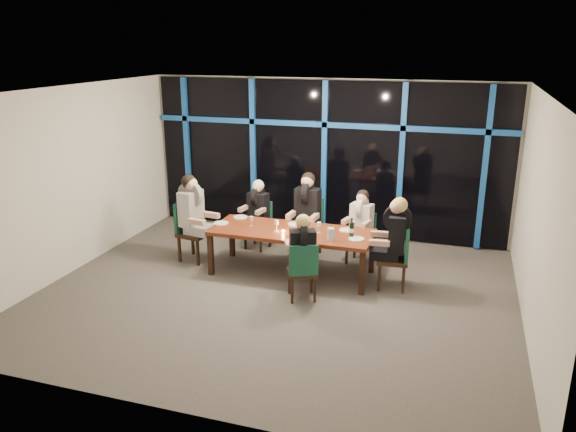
{
  "coord_description": "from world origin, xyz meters",
  "views": [
    {
      "loc": [
        2.53,
        -7.35,
        3.68
      ],
      "look_at": [
        0.0,
        0.6,
        1.05
      ],
      "focal_mm": 35.0,
      "sensor_mm": 36.0,
      "label": 1
    }
  ],
  "objects_px": {
    "diner_near_mid": "(302,244)",
    "diner_far_mid": "(307,203)",
    "chair_end_right": "(399,254)",
    "diner_far_left": "(257,205)",
    "chair_near_mid": "(303,269)",
    "diner_end_left": "(193,205)",
    "dining_table": "(292,234)",
    "chair_far_right": "(362,235)",
    "chair_far_mid": "(308,223)",
    "chair_far_left": "(260,222)",
    "water_pitcher": "(331,234)",
    "diner_far_right": "(361,216)",
    "chair_end_left": "(190,228)",
    "wine_bottle": "(352,230)",
    "diner_end_right": "(394,230)"
  },
  "relations": [
    {
      "from": "diner_far_left",
      "to": "diner_end_left",
      "type": "bearing_deg",
      "value": -123.35
    },
    {
      "from": "chair_end_left",
      "to": "diner_end_right",
      "type": "xyz_separation_m",
      "value": [
        3.5,
        -0.12,
        0.36
      ]
    },
    {
      "from": "chair_far_right",
      "to": "chair_end_right",
      "type": "height_order",
      "value": "chair_end_right"
    },
    {
      "from": "dining_table",
      "to": "diner_far_mid",
      "type": "bearing_deg",
      "value": 89.41
    },
    {
      "from": "chair_end_left",
      "to": "wine_bottle",
      "type": "xyz_separation_m",
      "value": [
        2.85,
        -0.11,
        0.29
      ]
    },
    {
      "from": "chair_end_left",
      "to": "water_pitcher",
      "type": "height_order",
      "value": "chair_end_left"
    },
    {
      "from": "diner_near_mid",
      "to": "diner_far_right",
      "type": "bearing_deg",
      "value": -132.7
    },
    {
      "from": "dining_table",
      "to": "diner_end_right",
      "type": "bearing_deg",
      "value": -1.61
    },
    {
      "from": "chair_end_left",
      "to": "diner_far_left",
      "type": "bearing_deg",
      "value": -37.85
    },
    {
      "from": "chair_far_right",
      "to": "diner_far_left",
      "type": "distance_m",
      "value": 1.96
    },
    {
      "from": "diner_near_mid",
      "to": "wine_bottle",
      "type": "distance_m",
      "value": 0.98
    },
    {
      "from": "water_pitcher",
      "to": "chair_far_left",
      "type": "bearing_deg",
      "value": 127.43
    },
    {
      "from": "dining_table",
      "to": "chair_end_right",
      "type": "height_order",
      "value": "chair_end_right"
    },
    {
      "from": "chair_far_left",
      "to": "diner_far_left",
      "type": "relative_size",
      "value": 1.03
    },
    {
      "from": "chair_near_mid",
      "to": "wine_bottle",
      "type": "distance_m",
      "value": 1.08
    },
    {
      "from": "chair_near_mid",
      "to": "chair_end_right",
      "type": "bearing_deg",
      "value": -169.65
    },
    {
      "from": "diner_near_mid",
      "to": "chair_far_mid",
      "type": "bearing_deg",
      "value": -101.2
    },
    {
      "from": "chair_far_right",
      "to": "diner_far_left",
      "type": "xyz_separation_m",
      "value": [
        -1.93,
        0.06,
        0.35
      ]
    },
    {
      "from": "diner_end_left",
      "to": "dining_table",
      "type": "bearing_deg",
      "value": -82.72
    },
    {
      "from": "chair_near_mid",
      "to": "diner_far_mid",
      "type": "height_order",
      "value": "diner_far_mid"
    },
    {
      "from": "chair_far_left",
      "to": "diner_far_mid",
      "type": "xyz_separation_m",
      "value": [
        0.94,
        -0.15,
        0.49
      ]
    },
    {
      "from": "diner_end_right",
      "to": "chair_near_mid",
      "type": "bearing_deg",
      "value": -60.41
    },
    {
      "from": "chair_near_mid",
      "to": "diner_end_left",
      "type": "relative_size",
      "value": 0.89
    },
    {
      "from": "chair_end_right",
      "to": "diner_near_mid",
      "type": "bearing_deg",
      "value": -64.78
    },
    {
      "from": "water_pitcher",
      "to": "diner_near_mid",
      "type": "bearing_deg",
      "value": -131.84
    },
    {
      "from": "chair_far_right",
      "to": "diner_near_mid",
      "type": "distance_m",
      "value": 1.84
    },
    {
      "from": "diner_far_left",
      "to": "diner_far_mid",
      "type": "height_order",
      "value": "diner_far_mid"
    },
    {
      "from": "diner_near_mid",
      "to": "diner_far_mid",
      "type": "bearing_deg",
      "value": -100.37
    },
    {
      "from": "diner_far_right",
      "to": "water_pitcher",
      "type": "relative_size",
      "value": 4.35
    },
    {
      "from": "chair_end_right",
      "to": "water_pitcher",
      "type": "bearing_deg",
      "value": -83.03
    },
    {
      "from": "chair_far_right",
      "to": "diner_end_right",
      "type": "relative_size",
      "value": 0.91
    },
    {
      "from": "diner_far_right",
      "to": "diner_near_mid",
      "type": "bearing_deg",
      "value": -95.75
    },
    {
      "from": "wine_bottle",
      "to": "chair_end_right",
      "type": "bearing_deg",
      "value": -0.42
    },
    {
      "from": "chair_far_left",
      "to": "chair_near_mid",
      "type": "relative_size",
      "value": 0.97
    },
    {
      "from": "diner_far_right",
      "to": "diner_far_mid",
      "type": "bearing_deg",
      "value": -170.57
    },
    {
      "from": "chair_far_left",
      "to": "diner_near_mid",
      "type": "bearing_deg",
      "value": -43.24
    },
    {
      "from": "dining_table",
      "to": "chair_near_mid",
      "type": "xyz_separation_m",
      "value": [
        0.45,
        -0.9,
        -0.18
      ]
    },
    {
      "from": "diner_far_mid",
      "to": "water_pitcher",
      "type": "xyz_separation_m",
      "value": [
        0.7,
        -1.13,
        -0.13
      ]
    },
    {
      "from": "diner_near_mid",
      "to": "wine_bottle",
      "type": "relative_size",
      "value": 2.87
    },
    {
      "from": "diner_near_mid",
      "to": "water_pitcher",
      "type": "relative_size",
      "value": 4.46
    },
    {
      "from": "chair_far_right",
      "to": "diner_end_left",
      "type": "bearing_deg",
      "value": -150.76
    },
    {
      "from": "chair_far_mid",
      "to": "chair_end_left",
      "type": "xyz_separation_m",
      "value": [
        -1.88,
        -0.87,
        0.01
      ]
    },
    {
      "from": "chair_end_right",
      "to": "diner_near_mid",
      "type": "relative_size",
      "value": 1.13
    },
    {
      "from": "chair_end_right",
      "to": "diner_far_left",
      "type": "height_order",
      "value": "diner_far_left"
    },
    {
      "from": "diner_near_mid",
      "to": "water_pitcher",
      "type": "xyz_separation_m",
      "value": [
        0.29,
        0.56,
        -0.01
      ]
    },
    {
      "from": "chair_near_mid",
      "to": "diner_near_mid",
      "type": "xyz_separation_m",
      "value": [
        -0.03,
        0.07,
        0.36
      ]
    },
    {
      "from": "chair_end_right",
      "to": "chair_near_mid",
      "type": "distance_m",
      "value": 1.54
    },
    {
      "from": "chair_near_mid",
      "to": "diner_end_left",
      "type": "distance_m",
      "value": 2.48
    },
    {
      "from": "diner_far_left",
      "to": "diner_far_mid",
      "type": "relative_size",
      "value": 0.85
    },
    {
      "from": "chair_end_right",
      "to": "chair_near_mid",
      "type": "height_order",
      "value": "chair_end_right"
    }
  ]
}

